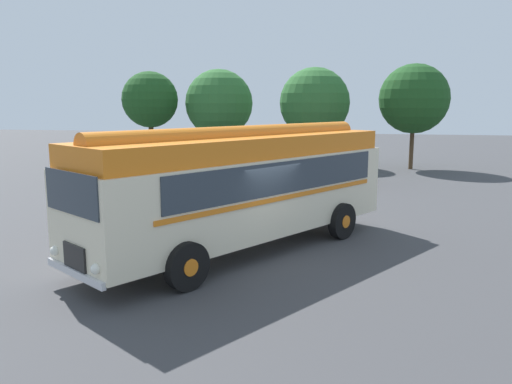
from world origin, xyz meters
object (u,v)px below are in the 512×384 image
(car_mid_right, at_px, (340,167))
(car_near_left, at_px, (229,165))
(car_mid_left, at_px, (279,168))
(vintage_bus, at_px, (244,184))

(car_mid_right, bearing_deg, car_near_left, -176.21)
(car_near_left, height_order, car_mid_left, same)
(car_near_left, height_order, car_mid_right, same)
(vintage_bus, height_order, car_mid_right, vintage_bus)
(vintage_bus, xyz_separation_m, car_mid_right, (2.04, 12.76, -1.05))
(car_mid_left, height_order, car_mid_right, same)
(car_near_left, bearing_deg, vintage_bus, -73.04)
(vintage_bus, xyz_separation_m, car_mid_left, (-0.95, 11.66, -1.05))
(vintage_bus, bearing_deg, car_mid_left, 94.66)
(vintage_bus, bearing_deg, car_near_left, 106.96)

